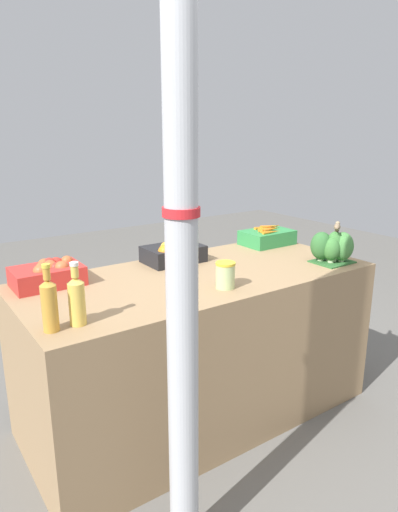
{
  "coord_description": "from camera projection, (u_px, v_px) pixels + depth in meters",
  "views": [
    {
      "loc": [
        -1.32,
        -1.91,
        1.59
      ],
      "look_at": [
        0.0,
        0.0,
        0.94
      ],
      "focal_mm": 32.0,
      "sensor_mm": 36.0,
      "label": 1
    }
  ],
  "objects": [
    {
      "name": "broccoli_pile",
      "position": [
        332.0,
        247.0,
        2.62
      ],
      "size": [
        0.22,
        0.2,
        0.19
      ],
      "color": "#2D602D",
      "rests_on": "market_table"
    },
    {
      "name": "sparrow_bird",
      "position": [
        337.0,
        227.0,
        2.59
      ],
      "size": [
        0.12,
        0.09,
        0.05
      ],
      "rotation": [
        0.0,
        0.0,
        0.62
      ],
      "color": "#4C3D2D",
      "rests_on": "broccoli_pile"
    },
    {
      "name": "pickle_jar",
      "position": [
        225.0,
        275.0,
        2.21
      ],
      "size": [
        0.1,
        0.1,
        0.13
      ],
      "color": "#B2C684",
      "rests_on": "market_table"
    },
    {
      "name": "market_table",
      "position": [
        199.0,
        346.0,
        2.55
      ],
      "size": [
        1.89,
        0.85,
        0.84
      ],
      "primitive_type": "cube",
      "color": "#937551",
      "rests_on": "ground_plane"
    },
    {
      "name": "juice_bottle_amber",
      "position": [
        49.0,
        304.0,
        1.72
      ],
      "size": [
        0.06,
        0.06,
        0.27
      ],
      "color": "gold",
      "rests_on": "market_table"
    },
    {
      "name": "ground_plane",
      "position": [
        199.0,
        412.0,
        2.66
      ],
      "size": [
        10.0,
        10.0,
        0.0
      ],
      "primitive_type": "plane",
      "color": "#605E59"
    },
    {
      "name": "apple_crate",
      "position": [
        49.0,
        273.0,
        2.25
      ],
      "size": [
        0.33,
        0.23,
        0.13
      ],
      "color": "red",
      "rests_on": "market_table"
    },
    {
      "name": "orange_crate",
      "position": [
        175.0,
        252.0,
        2.65
      ],
      "size": [
        0.33,
        0.23,
        0.13
      ],
      "color": "black",
      "rests_on": "market_table"
    },
    {
      "name": "juice_bottle_golden",
      "position": [
        77.0,
        299.0,
        1.78
      ],
      "size": [
        0.07,
        0.07,
        0.26
      ],
      "color": "gold",
      "rests_on": "market_table"
    },
    {
      "name": "carrot_crate",
      "position": [
        267.0,
        236.0,
        3.05
      ],
      "size": [
        0.33,
        0.23,
        0.13
      ],
      "color": "#2D8442",
      "rests_on": "market_table"
    },
    {
      "name": "support_pole",
      "position": [
        182.0,
        248.0,
        1.47
      ],
      "size": [
        0.12,
        0.12,
        2.44
      ],
      "color": "#B7BABF",
      "rests_on": "ground_plane"
    }
  ]
}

